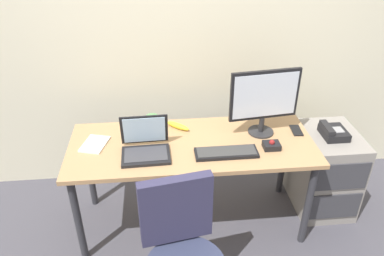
% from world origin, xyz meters
% --- Properties ---
extents(ground_plane, '(8.00, 8.00, 0.00)m').
position_xyz_m(ground_plane, '(0.00, 0.00, 0.00)').
color(ground_plane, '#43424B').
extents(back_wall, '(6.00, 0.10, 2.80)m').
position_xyz_m(back_wall, '(0.00, 0.69, 1.40)').
color(back_wall, beige).
rests_on(back_wall, ground).
extents(desk, '(1.67, 0.68, 0.72)m').
position_xyz_m(desk, '(0.00, 0.00, 0.64)').
color(desk, '#AA8056').
rests_on(desk, ground).
extents(file_cabinet, '(0.42, 0.53, 0.66)m').
position_xyz_m(file_cabinet, '(1.05, 0.10, 0.33)').
color(file_cabinet, gray).
rests_on(file_cabinet, ground).
extents(desk_phone, '(0.17, 0.20, 0.09)m').
position_xyz_m(desk_phone, '(1.04, 0.09, 0.69)').
color(desk_phone, black).
rests_on(desk_phone, file_cabinet).
extents(monitor_main, '(0.48, 0.18, 0.47)m').
position_xyz_m(monitor_main, '(0.50, 0.09, 0.99)').
color(monitor_main, '#262628').
rests_on(monitor_main, desk).
extents(keyboard, '(0.41, 0.14, 0.03)m').
position_xyz_m(keyboard, '(0.21, -0.15, 0.73)').
color(keyboard, black).
rests_on(keyboard, desk).
extents(laptop, '(0.32, 0.27, 0.24)m').
position_xyz_m(laptop, '(-0.31, -0.08, 0.78)').
color(laptop, black).
rests_on(laptop, desk).
extents(trackball_mouse, '(0.11, 0.09, 0.07)m').
position_xyz_m(trackball_mouse, '(0.52, -0.11, 0.74)').
color(trackball_mouse, black).
rests_on(trackball_mouse, desk).
extents(coffee_mug, '(0.10, 0.09, 0.09)m').
position_xyz_m(coffee_mug, '(-0.26, 0.24, 0.77)').
color(coffee_mug, '#528950').
rests_on(coffee_mug, desk).
extents(paper_notepad, '(0.20, 0.24, 0.01)m').
position_xyz_m(paper_notepad, '(-0.66, 0.04, 0.73)').
color(paper_notepad, white).
rests_on(paper_notepad, desk).
extents(cell_phone, '(0.08, 0.15, 0.01)m').
position_xyz_m(cell_phone, '(0.76, 0.08, 0.73)').
color(cell_phone, black).
rests_on(cell_phone, desk).
extents(banana, '(0.17, 0.15, 0.04)m').
position_xyz_m(banana, '(-0.08, 0.20, 0.74)').
color(banana, yellow).
rests_on(banana, desk).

